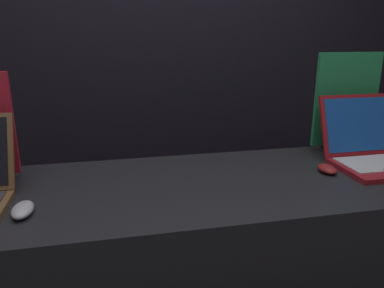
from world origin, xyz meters
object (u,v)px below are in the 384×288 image
laptop_back (374,149)px  mouse_back (327,169)px  promo_stand_back (346,104)px  mouse_front (23,210)px

laptop_back → mouse_back: laptop_back is taller
laptop_back → promo_stand_back: size_ratio=0.82×
promo_stand_back → laptop_back: bearing=-90.0°
mouse_front → laptop_back: (1.34, 0.18, 0.05)m
mouse_back → promo_stand_back: bearing=49.0°
mouse_front → promo_stand_back: promo_stand_back is taller
mouse_front → mouse_back: mouse_front is taller
laptop_back → promo_stand_back: bearing=90.0°
laptop_back → mouse_back: 0.25m
mouse_back → promo_stand_back: 0.42m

